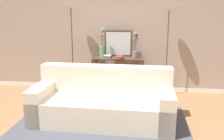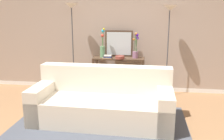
% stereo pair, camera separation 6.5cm
% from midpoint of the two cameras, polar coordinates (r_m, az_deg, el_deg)
% --- Properties ---
extents(ground_plane, '(16.00, 16.00, 0.02)m').
position_cam_midpoint_polar(ground_plane, '(3.64, -1.44, -15.80)').
color(ground_plane, '#936B47').
extents(back_wall, '(12.00, 0.15, 2.60)m').
position_cam_midpoint_polar(back_wall, '(5.57, 2.25, 8.55)').
color(back_wall, white).
rests_on(back_wall, ground).
extents(area_rug, '(2.75, 1.77, 0.01)m').
position_cam_midpoint_polar(area_rug, '(4.04, -2.93, -12.49)').
color(area_rug, '#474C56').
rests_on(area_rug, ground).
extents(couch, '(2.26, 0.97, 0.88)m').
position_cam_midpoint_polar(couch, '(4.06, -2.55, -7.63)').
color(couch, beige).
rests_on(couch, ground).
extents(console_table, '(1.11, 0.38, 0.81)m').
position_cam_midpoint_polar(console_table, '(5.33, 1.11, 0.20)').
color(console_table, '#473323').
rests_on(console_table, ground).
extents(floor_lamp_left, '(0.28, 0.28, 1.95)m').
position_cam_midpoint_polar(floor_lamp_left, '(5.37, -9.83, 10.70)').
color(floor_lamp_left, '#4C4C51').
rests_on(floor_lamp_left, ground).
extents(floor_lamp_right, '(0.28, 0.28, 1.90)m').
position_cam_midpoint_polar(floor_lamp_right, '(5.16, 12.69, 10.01)').
color(floor_lamp_right, '#4C4C51').
rests_on(floor_lamp_right, ground).
extents(wall_mirror, '(0.61, 0.02, 0.57)m').
position_cam_midpoint_polar(wall_mirror, '(5.40, 1.14, 6.20)').
color(wall_mirror, '#473323').
rests_on(wall_mirror, console_table).
extents(vase_tall_flowers, '(0.11, 0.14, 0.63)m').
position_cam_midpoint_polar(vase_tall_flowers, '(5.29, -2.69, 5.26)').
color(vase_tall_flowers, '#669E6B').
rests_on(vase_tall_flowers, console_table).
extents(vase_short_flowers, '(0.13, 0.13, 0.55)m').
position_cam_midpoint_polar(vase_short_flowers, '(5.24, 5.10, 4.83)').
color(vase_short_flowers, gray).
rests_on(vase_short_flowers, console_table).
extents(fruit_bowl, '(0.20, 0.20, 0.06)m').
position_cam_midpoint_polar(fruit_bowl, '(5.15, 1.39, 3.01)').
color(fruit_bowl, brown).
rests_on(fruit_bowl, console_table).
extents(book_stack, '(0.20, 0.13, 0.07)m').
position_cam_midpoint_polar(book_stack, '(5.19, -1.50, 3.08)').
color(book_stack, tan).
rests_on(book_stack, console_table).
extents(book_row_under_console, '(0.40, 0.17, 0.13)m').
position_cam_midpoint_polar(book_row_under_console, '(5.50, -1.54, -4.75)').
color(book_row_under_console, '#2D2D33').
rests_on(book_row_under_console, ground).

